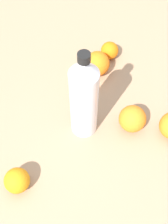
# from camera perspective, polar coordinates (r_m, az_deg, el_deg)

# --- Properties ---
(ground_plane) EXTENTS (2.40, 2.40, 0.00)m
(ground_plane) POSITION_cam_1_polar(r_m,az_deg,el_deg) (0.97, -0.22, 0.45)
(ground_plane) COLOR #9E7F60
(water_bottle) EXTENTS (0.08, 0.08, 0.31)m
(water_bottle) POSITION_cam_1_polar(r_m,az_deg,el_deg) (0.81, 0.00, 2.58)
(water_bottle) COLOR silver
(water_bottle) RESTS_ON ground_plane
(orange_0) EXTENTS (0.08, 0.08, 0.08)m
(orange_0) POSITION_cam_1_polar(r_m,az_deg,el_deg) (0.91, 9.00, -1.25)
(orange_0) COLOR orange
(orange_0) RESTS_ON ground_plane
(orange_1) EXTENTS (0.06, 0.06, 0.06)m
(orange_1) POSITION_cam_1_polar(r_m,az_deg,el_deg) (1.09, 4.79, 11.33)
(orange_1) COLOR orange
(orange_1) RESTS_ON ground_plane
(orange_2) EXTENTS (0.07, 0.07, 0.07)m
(orange_2) POSITION_cam_1_polar(r_m,az_deg,el_deg) (0.84, -12.37, -12.35)
(orange_2) COLOR orange
(orange_2) RESTS_ON ground_plane
(orange_3) EXTENTS (0.08, 0.08, 0.08)m
(orange_3) POSITION_cam_1_polar(r_m,az_deg,el_deg) (1.03, 2.49, 8.99)
(orange_3) COLOR orange
(orange_3) RESTS_ON ground_plane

